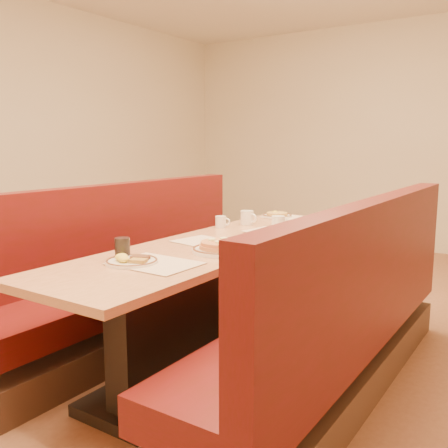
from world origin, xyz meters
The scene contains 19 objects.
ground centered at (0.00, 0.00, 0.00)m, with size 8.00×8.00×0.00m, color #9E6647.
room_envelope centered at (0.00, 0.00, 1.93)m, with size 6.04×8.04×2.82m.
diner_table centered at (0.00, 0.00, 0.37)m, with size 0.70×2.50×0.75m.
booth_left centered at (-0.73, 0.00, 0.36)m, with size 0.55×2.50×1.05m.
booth_right centered at (0.73, 0.00, 0.36)m, with size 0.55×2.50×1.05m.
placemat_near_left centered at (-0.05, -0.08, 0.75)m, with size 0.36×0.27×0.00m, color beige.
placemat_near_right centered at (0.05, -0.65, 0.75)m, with size 0.40×0.30×0.00m, color beige.
placemat_far_left centered at (-0.07, 1.04, 0.75)m, with size 0.38×0.28×0.00m, color beige.
placemat_far_right centered at (0.12, 0.44, 0.75)m, with size 0.35×0.26×0.00m, color beige.
pancake_plate centered at (0.16, -0.25, 0.77)m, with size 0.31×0.31×0.07m.
eggs_plate centered at (-0.05, -0.70, 0.77)m, with size 0.25×0.25×0.05m.
extra_plate_mid centered at (0.16, 0.36, 0.76)m, with size 0.19×0.19×0.04m.
extra_plate_far centered at (-0.18, 1.05, 0.77)m, with size 0.23×0.23×0.05m.
coffee_mug_a centered at (0.28, -0.32, 0.79)m, with size 0.11×0.08×0.09m.
coffee_mug_b centered at (-0.28, 0.41, 0.79)m, with size 0.10×0.07×0.08m.
coffee_mug_c centered at (0.10, 0.53, 0.80)m, with size 0.12×0.09×0.09m.
coffee_mug_d centered at (-0.19, 0.61, 0.80)m, with size 0.13×0.09×0.10m.
soda_tumbler_near centered at (-0.17, -0.64, 0.80)m, with size 0.08×0.08×0.11m.
soda_tumbler_mid centered at (0.27, -0.26, 0.79)m, with size 0.06×0.06×0.09m.
Camera 1 is at (1.61, -2.40, 1.32)m, focal length 40.00 mm.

